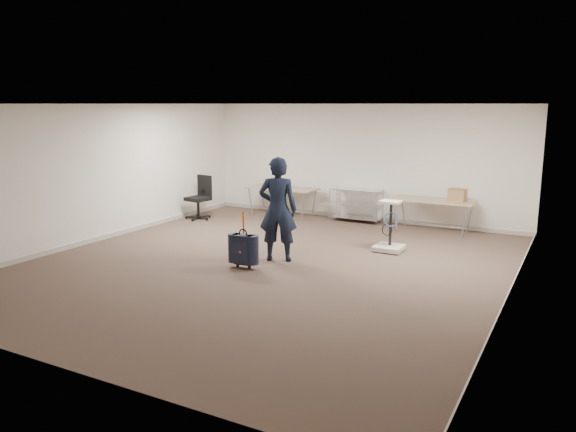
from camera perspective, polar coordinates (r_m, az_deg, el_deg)
The scene contains 10 objects.
ground at distance 10.00m, azimuth -1.97°, elevation -4.93°, with size 9.00×9.00×0.00m, color #4B382D.
room_shell at distance 11.16m, azimuth 1.60°, elevation -2.93°, with size 8.00×9.00×9.00m.
folding_table_left at distance 14.13m, azimuth -0.59°, elevation 2.70°, with size 1.80×0.75×0.73m.
folding_table_right at distance 12.76m, azimuth 14.53°, elevation 1.40°, with size 1.80×0.75×0.73m.
wire_shelf at distance 13.60m, azimuth 6.95°, elevation 1.26°, with size 1.22×0.47×0.80m.
person at distance 10.04m, azimuth -1.04°, elevation 0.68°, with size 0.69×0.45×1.89m, color black.
suitcase at distance 9.70m, azimuth -4.56°, elevation -3.38°, with size 0.38×0.24×1.00m.
office_chair at distance 14.02m, azimuth -8.98°, elevation 1.02°, with size 0.65×0.65×1.07m.
equipment_cart at distance 11.00m, azimuth 10.25°, elevation -2.21°, with size 0.54×0.54×0.99m.
cardboard_box at distance 12.67m, azimuth 16.82°, elevation 2.07°, with size 0.36×0.27×0.27m, color #A2874B.
Camera 1 is at (4.84, -8.29, 2.80)m, focal length 35.00 mm.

